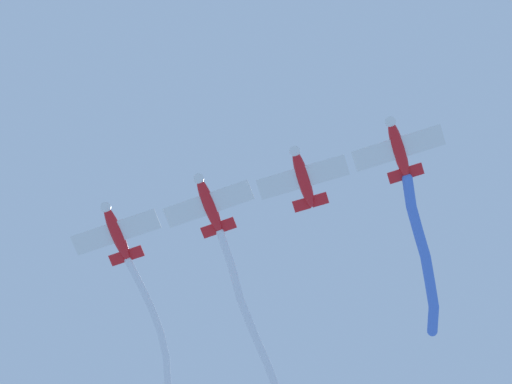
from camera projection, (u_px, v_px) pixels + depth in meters
The scene contains 7 objects.
airplane_lead at pixel (116, 232), 83.13m from camera, with size 7.66×5.91×1.91m.
smoke_trail_lead at pixel (159, 360), 87.74m from camera, with size 4.19×20.33×2.43m.
airplane_left_wing at pixel (209, 204), 82.65m from camera, with size 7.65×5.90×1.91m.
smoke_trail_left_wing at pixel (256, 334), 85.77m from camera, with size 7.57×18.79×2.36m.
airplane_right_wing at pixel (303, 177), 81.60m from camera, with size 7.70×5.91×1.91m.
airplane_slot at pixel (398, 148), 81.11m from camera, with size 7.68×5.91×1.91m.
smoke_trail_slot at pixel (423, 256), 82.71m from camera, with size 4.03×13.64×3.31m.
Camera 1 is at (-4.70, -25.08, 3.06)m, focal length 69.80 mm.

